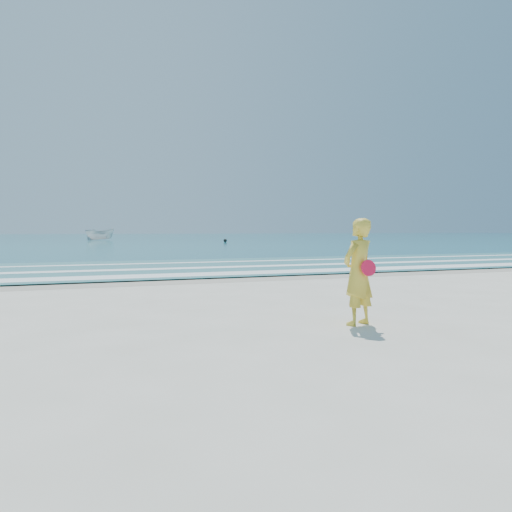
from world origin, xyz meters
name	(u,v)px	position (x,y,z in m)	size (l,w,h in m)	color
ground	(335,336)	(0.00, 0.00, 0.00)	(400.00, 400.00, 0.00)	silver
wet_sand	(193,280)	(0.00, 9.00, 0.00)	(400.00, 2.40, 0.00)	#B2A893
ocean	(86,237)	(0.00, 105.00, 0.02)	(400.00, 190.00, 0.04)	#19727F
shallow	(164,267)	(0.00, 14.00, 0.04)	(400.00, 10.00, 0.01)	#59B7AD
foam_near	(184,275)	(0.00, 10.30, 0.05)	(400.00, 1.40, 0.01)	white
foam_mid	(168,269)	(0.00, 13.20, 0.05)	(400.00, 0.90, 0.01)	white
foam_far	(154,263)	(0.00, 16.50, 0.05)	(400.00, 0.60, 0.01)	white
boat	(100,234)	(0.94, 71.47, 0.93)	(1.73, 4.61, 1.78)	silver
buoy	(225,240)	(14.83, 53.25, 0.26)	(0.44, 0.44, 0.44)	black
woman	(358,272)	(0.81, 0.66, 0.89)	(0.76, 0.64, 1.78)	yellow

